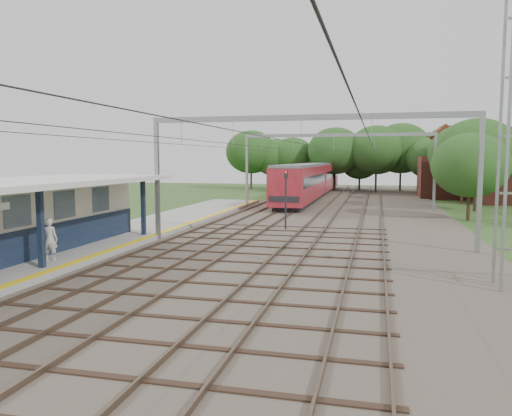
# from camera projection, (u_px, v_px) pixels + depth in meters

# --- Properties ---
(ground) EXTENTS (160.00, 160.00, 0.00)m
(ground) POSITION_uv_depth(u_px,v_px,m) (90.00, 341.00, 12.91)
(ground) COLOR #2D4C1E
(ground) RESTS_ON ground
(ballast_bed) EXTENTS (18.00, 90.00, 0.10)m
(ballast_bed) POSITION_uv_depth(u_px,v_px,m) (337.00, 216.00, 40.97)
(ballast_bed) COLOR #473D33
(ballast_bed) RESTS_ON ground
(platform) EXTENTS (5.00, 52.00, 0.35)m
(platform) POSITION_uv_depth(u_px,v_px,m) (110.00, 239.00, 28.19)
(platform) COLOR gray
(platform) RESTS_ON ground
(yellow_stripe) EXTENTS (0.45, 52.00, 0.01)m
(yellow_stripe) POSITION_uv_depth(u_px,v_px,m) (146.00, 238.00, 27.65)
(yellow_stripe) COLOR yellow
(yellow_stripe) RESTS_ON platform
(rail_tracks) EXTENTS (11.80, 88.00, 0.15)m
(rail_tracks) POSITION_uv_depth(u_px,v_px,m) (307.00, 213.00, 41.55)
(rail_tracks) COLOR brown
(rail_tracks) RESTS_ON ballast_bed
(catenary_system) EXTENTS (17.22, 88.00, 7.00)m
(catenary_system) POSITION_uv_depth(u_px,v_px,m) (325.00, 148.00, 36.01)
(catenary_system) COLOR gray
(catenary_system) RESTS_ON ground
(tree_band) EXTENTS (31.72, 30.88, 8.82)m
(tree_band) POSITION_uv_depth(u_px,v_px,m) (353.00, 157.00, 66.75)
(tree_band) COLOR #382619
(tree_band) RESTS_ON ground
(house_far) EXTENTS (8.00, 6.12, 8.66)m
(house_far) POSITION_uv_depth(u_px,v_px,m) (454.00, 171.00, 59.10)
(house_far) COLOR brown
(house_far) RESTS_ON ground
(person) EXTENTS (0.72, 0.53, 1.84)m
(person) POSITION_uv_depth(u_px,v_px,m) (50.00, 239.00, 21.42)
(person) COLOR beige
(person) RESTS_ON platform
(train) EXTENTS (3.09, 38.50, 4.05)m
(train) POSITION_uv_depth(u_px,v_px,m) (313.00, 179.00, 60.65)
(train) COLOR black
(train) RESTS_ON ballast_bed
(signal_post) EXTENTS (0.31, 0.28, 3.93)m
(signal_post) POSITION_uv_depth(u_px,v_px,m) (286.00, 194.00, 32.49)
(signal_post) COLOR black
(signal_post) RESTS_ON ground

